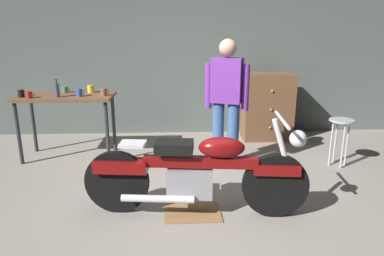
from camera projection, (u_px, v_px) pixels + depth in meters
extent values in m
plane|color=gray|center=(196.00, 206.00, 3.63)|extent=(12.00, 12.00, 0.00)
cube|color=#56605B|center=(186.00, 44.00, 5.90)|extent=(8.00, 0.12, 3.10)
cube|color=brown|center=(66.00, 97.00, 4.82)|extent=(1.30, 0.64, 0.04)
cylinder|color=#2D2D33|center=(18.00, 134.00, 4.66)|extent=(0.05, 0.05, 0.86)
cylinder|color=#2D2D33|center=(107.00, 133.00, 4.72)|extent=(0.05, 0.05, 0.86)
cylinder|color=#2D2D33|center=(34.00, 124.00, 5.16)|extent=(0.05, 0.05, 0.86)
cylinder|color=#2D2D33|center=(114.00, 123.00, 5.22)|extent=(0.05, 0.05, 0.86)
cylinder|color=black|center=(275.00, 186.00, 3.36)|extent=(0.64, 0.14, 0.64)
cylinder|color=black|center=(117.00, 182.00, 3.44)|extent=(0.64, 0.14, 0.64)
cube|color=maroon|center=(276.00, 169.00, 3.31)|extent=(0.45, 0.19, 0.10)
cube|color=maroon|center=(121.00, 165.00, 3.39)|extent=(0.54, 0.23, 0.12)
cube|color=gray|center=(190.00, 182.00, 3.40)|extent=(0.46, 0.29, 0.28)
cube|color=maroon|center=(200.00, 162.00, 3.34)|extent=(1.10, 0.22, 0.10)
ellipsoid|color=maroon|center=(222.00, 148.00, 3.28)|extent=(0.46, 0.27, 0.20)
cube|color=black|center=(174.00, 147.00, 3.31)|extent=(0.38, 0.28, 0.10)
cube|color=silver|center=(133.00, 144.00, 3.32)|extent=(0.26, 0.22, 0.03)
cylinder|color=silver|center=(284.00, 154.00, 3.27)|extent=(0.27, 0.08, 0.68)
cylinder|color=silver|center=(282.00, 120.00, 3.18)|extent=(0.10, 0.60, 0.03)
sphere|color=silver|center=(298.00, 139.00, 3.22)|extent=(0.16, 0.16, 0.16)
cylinder|color=silver|center=(158.00, 199.00, 3.31)|extent=(0.70, 0.14, 0.07)
cylinder|color=#3A5D95|center=(233.00, 136.00, 4.54)|extent=(0.15, 0.15, 0.88)
cylinder|color=#3A5D95|center=(218.00, 134.00, 4.60)|extent=(0.15, 0.15, 0.88)
cube|color=#72339E|center=(227.00, 80.00, 4.37)|extent=(0.43, 0.34, 0.56)
cylinder|color=#72339E|center=(246.00, 88.00, 4.32)|extent=(0.09, 0.09, 0.58)
cylinder|color=#72339E|center=(209.00, 86.00, 4.47)|extent=(0.09, 0.09, 0.58)
sphere|color=tan|center=(228.00, 48.00, 4.26)|extent=(0.22, 0.22, 0.22)
cylinder|color=#B2B2B7|center=(342.00, 120.00, 4.56)|extent=(0.32, 0.32, 0.02)
cylinder|color=#B2B2B7|center=(347.00, 143.00, 4.65)|extent=(0.02, 0.02, 0.62)
cylinder|color=#B2B2B7|center=(335.00, 141.00, 4.75)|extent=(0.02, 0.02, 0.62)
cylinder|color=#B2B2B7|center=(331.00, 144.00, 4.64)|extent=(0.02, 0.02, 0.62)
cylinder|color=#B2B2B7|center=(343.00, 146.00, 4.54)|extent=(0.02, 0.02, 0.62)
cube|color=brown|center=(267.00, 107.00, 5.75)|extent=(0.80, 0.44, 1.10)
sphere|color=tan|center=(272.00, 91.00, 5.45)|extent=(0.04, 0.04, 0.04)
sphere|color=tan|center=(271.00, 110.00, 5.53)|extent=(0.04, 0.04, 0.04)
sphere|color=tan|center=(270.00, 128.00, 5.61)|extent=(0.04, 0.04, 0.04)
cube|color=olive|center=(193.00, 213.00, 3.48)|extent=(0.56, 0.40, 0.01)
cylinder|color=brown|center=(104.00, 92.00, 4.77)|extent=(0.08, 0.08, 0.10)
torus|color=brown|center=(107.00, 92.00, 4.77)|extent=(0.06, 0.01, 0.06)
cylinder|color=yellow|center=(91.00, 89.00, 5.01)|extent=(0.09, 0.09, 0.11)
torus|color=yellow|center=(94.00, 88.00, 5.01)|extent=(0.06, 0.01, 0.06)
cylinder|color=red|center=(29.00, 95.00, 4.59)|extent=(0.08, 0.08, 0.09)
torus|color=red|center=(32.00, 94.00, 4.59)|extent=(0.05, 0.01, 0.05)
cylinder|color=#2D51AD|center=(79.00, 93.00, 4.71)|extent=(0.08, 0.08, 0.11)
torus|color=#2D51AD|center=(83.00, 92.00, 4.71)|extent=(0.06, 0.01, 0.06)
cylinder|color=black|center=(21.00, 94.00, 4.66)|extent=(0.08, 0.08, 0.10)
torus|color=black|center=(25.00, 93.00, 4.66)|extent=(0.06, 0.01, 0.06)
cylinder|color=#3D7F4C|center=(65.00, 89.00, 5.02)|extent=(0.08, 0.08, 0.09)
torus|color=#3D7F4C|center=(68.00, 89.00, 5.02)|extent=(0.05, 0.01, 0.05)
cylinder|color=#3F4C59|center=(57.00, 91.00, 4.65)|extent=(0.06, 0.06, 0.18)
cylinder|color=#3F4C59|center=(56.00, 82.00, 4.62)|extent=(0.03, 0.03, 0.05)
cylinder|color=black|center=(56.00, 80.00, 4.62)|extent=(0.03, 0.03, 0.01)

